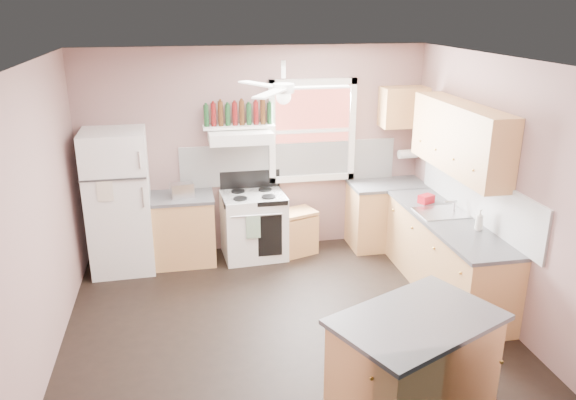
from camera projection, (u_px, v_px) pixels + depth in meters
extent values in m
plane|color=black|center=(284.00, 321.00, 5.96)|extent=(4.50, 4.50, 0.00)
plane|color=white|center=(283.00, 60.00, 5.07)|extent=(4.50, 4.50, 0.00)
cube|color=#81615D|center=(256.00, 151.00, 7.39)|extent=(4.50, 0.05, 2.70)
cube|color=#81615D|center=(495.00, 187.00, 5.93)|extent=(0.05, 4.00, 2.70)
cube|color=#81615D|center=(39.00, 217.00, 5.11)|extent=(0.05, 4.00, 2.70)
cube|color=white|center=(290.00, 163.00, 7.49)|extent=(2.90, 0.03, 0.55)
cube|color=white|center=(476.00, 194.00, 6.25)|extent=(0.03, 2.60, 0.55)
cube|color=brown|center=(312.00, 131.00, 7.41)|extent=(1.00, 0.02, 1.20)
cube|color=white|center=(312.00, 131.00, 7.38)|extent=(1.16, 0.07, 1.36)
cube|color=white|center=(119.00, 202.00, 6.89)|extent=(0.77, 0.75, 1.77)
cube|color=tan|center=(179.00, 231.00, 7.20)|extent=(0.90, 0.60, 0.86)
cube|color=#444446|center=(176.00, 198.00, 7.06)|extent=(0.92, 0.62, 0.04)
cube|color=silver|center=(182.00, 190.00, 6.98)|extent=(0.30, 0.21, 0.18)
cube|color=white|center=(254.00, 226.00, 7.37)|extent=(0.84, 0.69, 0.86)
cube|color=white|center=(240.00, 136.00, 7.01)|extent=(0.78, 0.50, 0.14)
cube|color=white|center=(239.00, 126.00, 7.09)|extent=(0.90, 0.26, 0.03)
cube|color=tan|center=(295.00, 234.00, 7.50)|extent=(0.63, 0.51, 0.54)
cube|color=tan|center=(386.00, 216.00, 7.71)|extent=(1.00, 0.60, 0.86)
cube|color=tan|center=(446.00, 257.00, 6.45)|extent=(0.60, 2.20, 0.86)
cube|color=#444446|center=(388.00, 185.00, 7.56)|extent=(1.02, 0.62, 0.04)
cube|color=#444446|center=(449.00, 221.00, 6.30)|extent=(0.62, 2.22, 0.04)
cube|color=silver|center=(441.00, 213.00, 6.48)|extent=(0.55, 0.45, 0.03)
cylinder|color=silver|center=(454.00, 206.00, 6.48)|extent=(0.03, 0.03, 0.14)
cube|color=tan|center=(460.00, 138.00, 6.21)|extent=(0.33, 1.80, 0.76)
cube|color=tan|center=(404.00, 107.00, 7.38)|extent=(0.60, 0.33, 0.52)
cylinder|color=white|center=(408.00, 154.00, 7.65)|extent=(0.26, 0.12, 0.12)
cube|color=tan|center=(413.00, 369.00, 4.47)|extent=(1.42, 1.20, 0.86)
cube|color=#444446|center=(418.00, 320.00, 4.32)|extent=(1.52, 1.30, 0.04)
cylinder|color=white|center=(284.00, 88.00, 5.15)|extent=(0.20, 0.20, 0.08)
imported|color=silver|center=(479.00, 220.00, 5.95)|extent=(0.12, 0.12, 0.23)
cube|color=#A60E18|center=(426.00, 199.00, 6.79)|extent=(0.21, 0.18, 0.10)
cylinder|color=#143819|center=(206.00, 116.00, 6.96)|extent=(0.06, 0.06, 0.27)
cylinder|color=#590F0F|center=(213.00, 115.00, 6.98)|extent=(0.06, 0.06, 0.29)
cylinder|color=#3F230F|center=(221.00, 114.00, 6.99)|extent=(0.06, 0.06, 0.31)
cylinder|color=#143819|center=(228.00, 115.00, 7.01)|extent=(0.06, 0.06, 0.27)
cylinder|color=#590F0F|center=(235.00, 114.00, 7.02)|extent=(0.06, 0.06, 0.29)
cylinder|color=#3F230F|center=(242.00, 113.00, 7.04)|extent=(0.06, 0.06, 0.31)
cylinder|color=#143819|center=(249.00, 114.00, 7.06)|extent=(0.06, 0.06, 0.27)
cylinder|color=#590F0F|center=(256.00, 113.00, 7.07)|extent=(0.06, 0.06, 0.29)
cylinder|color=#3F230F|center=(263.00, 112.00, 7.09)|extent=(0.06, 0.06, 0.31)
cylinder|color=#143819|center=(270.00, 113.00, 7.11)|extent=(0.06, 0.06, 0.27)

